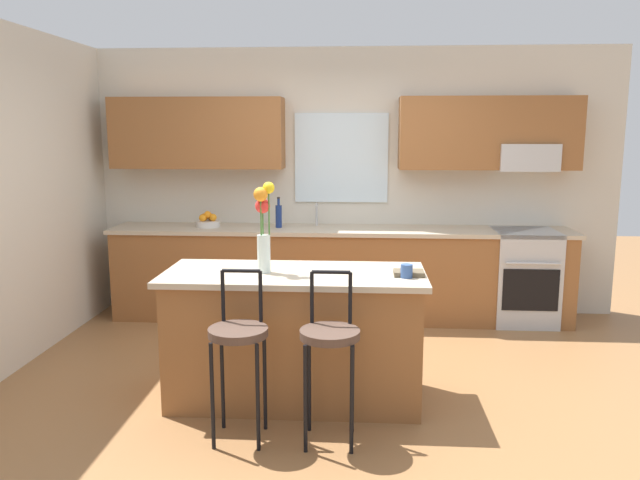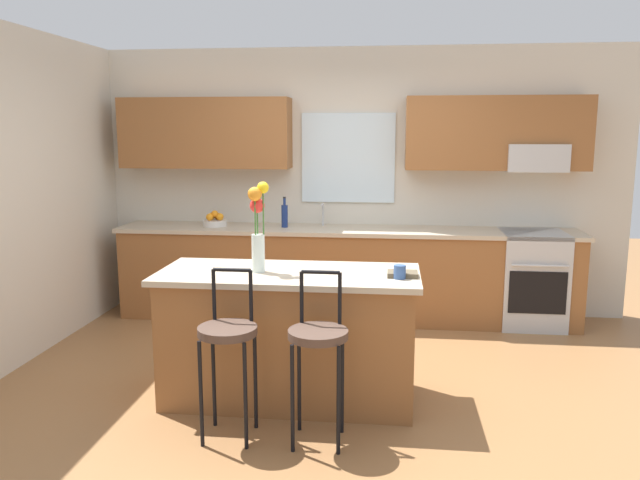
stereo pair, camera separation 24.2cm
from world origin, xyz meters
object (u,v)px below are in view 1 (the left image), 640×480
(cookbook, at_px, (409,273))
(bottle_olive_oil, at_px, (279,215))
(oven_range, at_px, (523,277))
(bar_stool_middle, at_px, (330,342))
(fruit_bowl_oranges, at_px, (208,221))
(mug_ceramic, at_px, (407,271))
(flower_vase, at_px, (264,224))
(bar_stool_near, at_px, (239,340))
(kitchen_island, at_px, (295,336))

(cookbook, relative_size, bottle_olive_oil, 0.65)
(oven_range, bearing_deg, bar_stool_middle, -124.93)
(oven_range, height_order, fruit_bowl_oranges, fruit_bowl_oranges)
(oven_range, relative_size, bar_stool_middle, 0.88)
(mug_ceramic, xyz_separation_m, bottle_olive_oil, (-1.12, 2.09, 0.08))
(fruit_bowl_oranges, distance_m, bottle_olive_oil, 0.72)
(bottle_olive_oil, bearing_deg, flower_vase, -85.33)
(flower_vase, bearing_deg, cookbook, -1.53)
(bar_stool_near, distance_m, bottle_olive_oil, 2.60)
(bar_stool_near, xyz_separation_m, bar_stool_middle, (0.55, 0.00, 0.00))
(bar_stool_middle, bearing_deg, bar_stool_near, 180.00)
(oven_range, height_order, bottle_olive_oil, bottle_olive_oil)
(fruit_bowl_oranges, bearing_deg, bar_stool_middle, -62.10)
(bar_stool_middle, relative_size, flower_vase, 1.69)
(bar_stool_middle, bearing_deg, bottle_olive_oil, 104.03)
(oven_range, bearing_deg, bar_stool_near, -132.45)
(bottle_olive_oil, bearing_deg, kitchen_island, -79.47)
(kitchen_island, bearing_deg, bar_stool_middle, -65.22)
(kitchen_island, bearing_deg, bottle_olive_oil, 100.53)
(flower_vase, bearing_deg, bottle_olive_oil, 94.67)
(kitchen_island, relative_size, bar_stool_middle, 1.72)
(flower_vase, distance_m, mug_ceramic, 1.00)
(flower_vase, bearing_deg, kitchen_island, 7.29)
(flower_vase, height_order, bottle_olive_oil, flower_vase)
(fruit_bowl_oranges, bearing_deg, bar_stool_near, -72.49)
(flower_vase, distance_m, bottle_olive_oil, 2.01)
(kitchen_island, distance_m, mug_ceramic, 0.91)
(kitchen_island, distance_m, fruit_bowl_oranges, 2.31)
(flower_vase, height_order, fruit_bowl_oranges, flower_vase)
(bar_stool_near, distance_m, flower_vase, 0.84)
(oven_range, relative_size, mug_ceramic, 10.22)
(fruit_bowl_oranges, bearing_deg, cookbook, -47.44)
(oven_range, distance_m, bottle_olive_oil, 2.49)
(mug_ceramic, relative_size, bottle_olive_oil, 0.29)
(fruit_bowl_oranges, bearing_deg, bottle_olive_oil, -0.28)
(bar_stool_middle, relative_size, mug_ceramic, 11.58)
(kitchen_island, relative_size, bar_stool_near, 1.72)
(bar_stool_near, relative_size, bar_stool_middle, 1.00)
(oven_range, distance_m, fruit_bowl_oranges, 3.18)
(bar_stool_middle, distance_m, bottle_olive_oil, 2.68)
(bar_stool_near, bearing_deg, flower_vase, 82.80)
(bar_stool_near, xyz_separation_m, cookbook, (1.05, 0.54, 0.30))
(flower_vase, distance_m, cookbook, 1.03)
(kitchen_island, distance_m, bar_stool_middle, 0.68)
(bar_stool_middle, bearing_deg, oven_range, 55.07)
(mug_ceramic, bearing_deg, flower_vase, 174.41)
(cookbook, distance_m, bottle_olive_oil, 2.32)
(cookbook, height_order, bottle_olive_oil, bottle_olive_oil)
(bar_stool_middle, xyz_separation_m, mug_ceramic, (0.48, 0.48, 0.33))
(bar_stool_middle, distance_m, fruit_bowl_oranges, 2.93)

